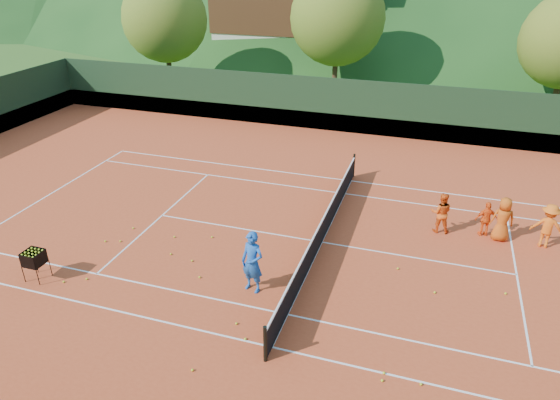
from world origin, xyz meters
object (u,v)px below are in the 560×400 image
(ball_hopper, at_px, (34,259))
(chalet_mid, at_px, (487,5))
(coach, at_px, (252,262))
(student_d, at_px, (548,226))
(student_b, at_px, (486,219))
(student_c, at_px, (503,219))
(student_a, at_px, (441,213))
(tennis_net, at_px, (322,230))

(ball_hopper, distance_m, chalet_mid, 41.54)
(coach, distance_m, student_d, 10.32)
(student_b, relative_size, student_c, 0.81)
(coach, distance_m, student_b, 8.82)
(coach, xyz_separation_m, student_a, (5.23, 5.41, -0.22))
(student_d, bearing_deg, tennis_net, 23.62)
(coach, height_order, student_c, coach)
(tennis_net, xyz_separation_m, ball_hopper, (-7.98, -4.89, 0.25))
(ball_hopper, bearing_deg, student_d, 24.55)
(student_c, xyz_separation_m, tennis_net, (-5.97, -2.13, -0.32))
(student_b, height_order, chalet_mid, chalet_mid)
(student_c, xyz_separation_m, ball_hopper, (-13.95, -7.02, -0.07))
(student_b, bearing_deg, coach, 21.97)
(student_d, distance_m, chalet_mid, 32.16)
(student_b, xyz_separation_m, chalet_mid, (0.54, 31.72, 4.30))
(student_c, relative_size, chalet_mid, 0.13)
(student_a, bearing_deg, student_d, 177.79)
(student_d, relative_size, ball_hopper, 1.61)
(tennis_net, relative_size, chalet_mid, 0.95)
(student_a, bearing_deg, student_b, -175.93)
(student_b, bearing_deg, tennis_net, 5.15)
(student_c, bearing_deg, student_d, 170.21)
(student_a, bearing_deg, ball_hopper, 27.21)
(student_c, bearing_deg, student_a, -8.90)
(ball_hopper, xyz_separation_m, chalet_mid, (13.98, 38.88, 4.22))
(student_b, relative_size, chalet_mid, 0.11)
(student_c, distance_m, student_d, 1.44)
(coach, bearing_deg, student_b, 53.03)
(student_a, height_order, student_d, student_d)
(tennis_net, bearing_deg, coach, -111.94)
(student_a, xyz_separation_m, student_c, (2.07, 0.05, 0.05))
(student_c, relative_size, tennis_net, 0.14)
(coach, xyz_separation_m, ball_hopper, (-6.64, -1.56, -0.25))
(student_a, height_order, student_c, student_c)
(student_b, distance_m, tennis_net, 5.92)
(student_b, xyz_separation_m, ball_hopper, (-13.44, -7.17, 0.08))
(student_a, distance_m, student_b, 1.58)
(coach, distance_m, student_a, 7.53)
(student_a, relative_size, student_b, 1.16)
(student_c, bearing_deg, student_b, -26.58)
(student_c, bearing_deg, tennis_net, 9.43)
(student_a, distance_m, student_c, 2.07)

